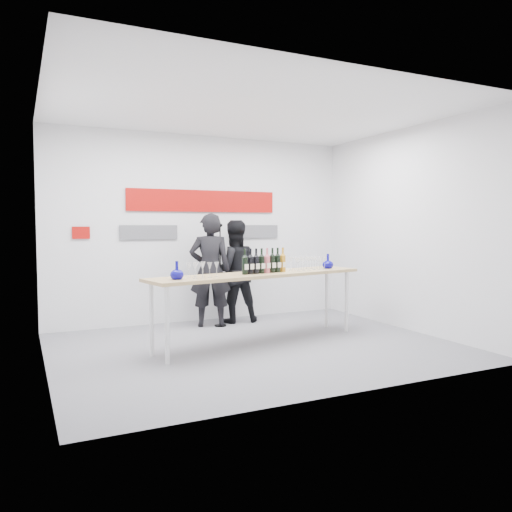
# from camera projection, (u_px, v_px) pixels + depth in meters

# --- Properties ---
(ground) EXTENTS (5.00, 5.00, 0.00)m
(ground) POSITION_uv_depth(u_px,v_px,m) (256.00, 346.00, 6.42)
(ground) COLOR slate
(ground) RESTS_ON ground
(back_wall) EXTENTS (5.00, 0.04, 3.00)m
(back_wall) POSITION_uv_depth(u_px,v_px,m) (203.00, 229.00, 8.13)
(back_wall) COLOR silver
(back_wall) RESTS_ON ground
(signage) EXTENTS (3.38, 0.02, 0.79)m
(signage) POSITION_uv_depth(u_px,v_px,m) (201.00, 210.00, 8.06)
(signage) COLOR #A00A06
(signage) RESTS_ON back_wall
(tasting_table) EXTENTS (3.16, 1.20, 0.93)m
(tasting_table) POSITION_uv_depth(u_px,v_px,m) (259.00, 278.00, 6.58)
(tasting_table) COLOR tan
(tasting_table) RESTS_ON ground
(wine_bottles) EXTENTS (0.71, 0.21, 0.33)m
(wine_bottles) POSITION_uv_depth(u_px,v_px,m) (264.00, 261.00, 6.56)
(wine_bottles) COLOR black
(wine_bottles) RESTS_ON tasting_table
(decanter_left) EXTENTS (0.16, 0.16, 0.21)m
(decanter_left) POSITION_uv_depth(u_px,v_px,m) (177.00, 270.00, 5.81)
(decanter_left) COLOR #09067E
(decanter_left) RESTS_ON tasting_table
(decanter_right) EXTENTS (0.16, 0.16, 0.21)m
(decanter_right) POSITION_uv_depth(u_px,v_px,m) (328.00, 261.00, 7.27)
(decanter_right) COLOR #09067E
(decanter_right) RESTS_ON tasting_table
(glasses_left) EXTENTS (0.39, 0.26, 0.18)m
(glasses_left) POSITION_uv_depth(u_px,v_px,m) (202.00, 270.00, 6.03)
(glasses_left) COLOR silver
(glasses_left) RESTS_ON tasting_table
(glasses_right) EXTENTS (0.59, 0.32, 0.18)m
(glasses_right) POSITION_uv_depth(u_px,v_px,m) (308.00, 263.00, 7.08)
(glasses_right) COLOR silver
(glasses_right) RESTS_ON tasting_table
(presenter_left) EXTENTS (0.74, 0.60, 1.74)m
(presenter_left) POSITION_uv_depth(u_px,v_px,m) (210.00, 270.00, 7.65)
(presenter_left) COLOR black
(presenter_left) RESTS_ON ground
(presenter_right) EXTENTS (0.87, 0.71, 1.64)m
(presenter_right) POSITION_uv_depth(u_px,v_px,m) (234.00, 271.00, 8.00)
(presenter_right) COLOR black
(presenter_right) RESTS_ON ground
(mic_stand) EXTENTS (0.18, 0.18, 1.58)m
(mic_stand) POSITION_uv_depth(u_px,v_px,m) (220.00, 295.00, 7.68)
(mic_stand) COLOR black
(mic_stand) RESTS_ON ground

